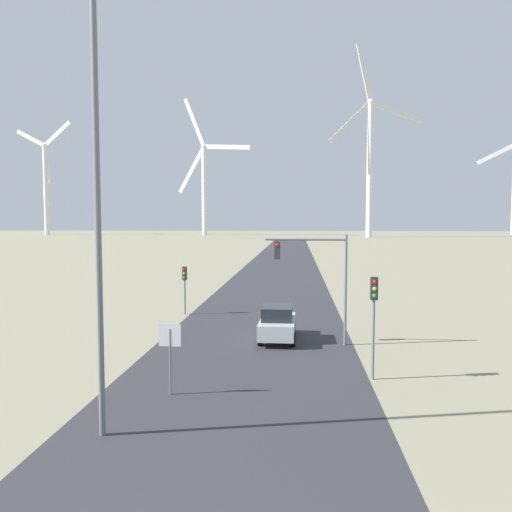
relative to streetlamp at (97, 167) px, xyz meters
The scene contains 10 objects.
road_surface 41.91m from the streetlamp, 85.08° to the left, with size 10.00×240.00×0.01m.
streetlamp is the anchor object (origin of this frame).
stop_sign_near 7.03m from the streetlamp, 72.25° to the left, with size 0.81×0.07×2.58m.
traffic_light_post_near_left 19.68m from the streetlamp, 95.51° to the left, with size 0.28×0.34×3.21m.
traffic_light_post_near_right 11.51m from the streetlamp, 34.00° to the left, with size 0.28×0.33×4.08m.
traffic_light_mast_overhead 13.67m from the streetlamp, 59.53° to the left, with size 4.11×0.35×5.58m.
car_approaching 14.65m from the streetlamp, 68.88° to the left, with size 1.88×4.13×1.83m.
wind_turbine_far_left 227.88m from the streetlamp, 117.72° to the left, with size 28.96×7.98×49.61m.
wind_turbine_left 205.71m from the streetlamp, 99.70° to the left, with size 34.15×17.28×60.02m.
wind_turbine_center 183.43m from the streetlamp, 79.55° to the left, with size 36.08×10.88×71.77m.
Camera 1 is at (2.10, -6.82, 6.28)m, focal length 35.00 mm.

